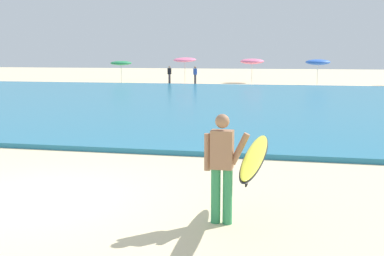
{
  "coord_description": "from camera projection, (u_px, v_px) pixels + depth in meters",
  "views": [
    {
      "loc": [
        4.5,
        -7.67,
        2.62
      ],
      "look_at": [
        2.48,
        1.87,
        1.1
      ],
      "focal_mm": 44.12,
      "sensor_mm": 36.0,
      "label": 1
    }
  ],
  "objects": [
    {
      "name": "ground_plane",
      "position": [
        40.0,
        197.0,
        8.73
      ],
      "size": [
        160.0,
        160.0,
        0.0
      ],
      "primitive_type": "plane",
      "color": "beige"
    },
    {
      "name": "sea",
      "position": [
        209.0,
        101.0,
        26.19
      ],
      "size": [
        120.0,
        28.0,
        0.14
      ],
      "primitive_type": "cube",
      "color": "teal",
      "rests_on": "ground"
    },
    {
      "name": "surfer_with_board",
      "position": [
        239.0,
        160.0,
        7.19
      ],
      "size": [
        0.98,
        2.87,
        1.73
      ],
      "color": "#338E56",
      "rests_on": "ground"
    },
    {
      "name": "beach_umbrella_0",
      "position": [
        121.0,
        63.0,
        44.0
      ],
      "size": [
        1.98,
        1.99,
        2.03
      ],
      "color": "beige",
      "rests_on": "ground"
    },
    {
      "name": "beach_umbrella_1",
      "position": [
        185.0,
        60.0,
        43.23
      ],
      "size": [
        2.1,
        2.12,
        2.42
      ],
      "color": "beige",
      "rests_on": "ground"
    },
    {
      "name": "beach_umbrella_2",
      "position": [
        252.0,
        61.0,
        44.17
      ],
      "size": [
        2.22,
        2.24,
        2.28
      ],
      "color": "beige",
      "rests_on": "ground"
    },
    {
      "name": "beach_umbrella_3",
      "position": [
        318.0,
        62.0,
        40.82
      ],
      "size": [
        2.11,
        2.13,
        2.23
      ],
      "color": "beige",
      "rests_on": "ground"
    },
    {
      "name": "beachgoer_near_row_left",
      "position": [
        195.0,
        75.0,
        41.96
      ],
      "size": [
        0.32,
        0.2,
        1.58
      ],
      "color": "#383842",
      "rests_on": "ground"
    },
    {
      "name": "beachgoer_near_row_mid",
      "position": [
        169.0,
        74.0,
        42.9
      ],
      "size": [
        0.32,
        0.2,
        1.58
      ],
      "color": "#383842",
      "rests_on": "ground"
    }
  ]
}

